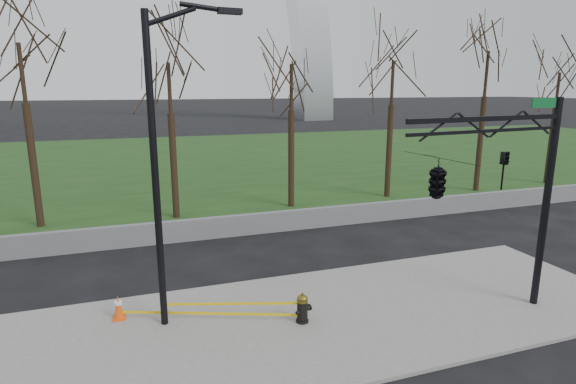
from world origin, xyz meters
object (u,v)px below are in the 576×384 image
object	(u,v)px
traffic_cone	(118,307)
street_light	(163,152)
fire_hydrant	(303,309)
traffic_signal_mast	(462,175)

from	to	relation	value
traffic_cone	street_light	world-z (taller)	street_light
street_light	fire_hydrant	bearing A→B (deg)	-20.45
fire_hydrant	street_light	world-z (taller)	street_light
fire_hydrant	traffic_cone	xyz separation A→B (m)	(-4.66, 1.78, -0.05)
fire_hydrant	street_light	distance (m)	5.45
fire_hydrant	traffic_cone	distance (m)	4.99
traffic_cone	traffic_signal_mast	distance (m)	9.59
street_light	traffic_signal_mast	distance (m)	7.34
traffic_cone	traffic_signal_mast	size ratio (longest dim) A/B	0.11
fire_hydrant	traffic_signal_mast	size ratio (longest dim) A/B	0.14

